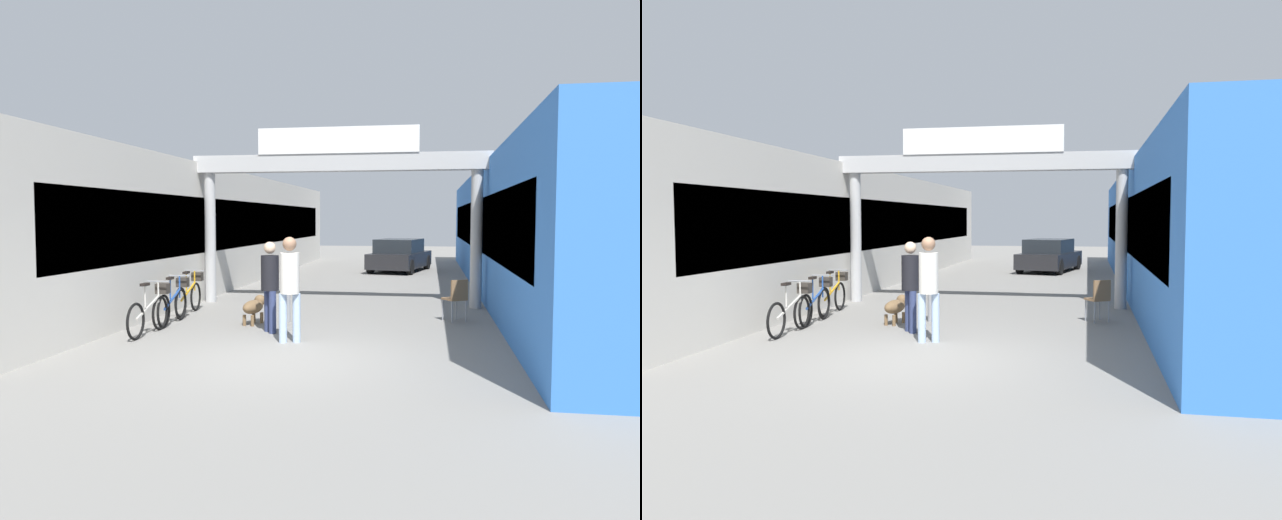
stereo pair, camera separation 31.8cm
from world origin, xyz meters
TOP-DOWN VIEW (x-y plane):
  - ground_plane at (0.00, 0.00)m, footprint 80.00×80.00m
  - storefront_left at (-5.09, 11.00)m, footprint 3.00×26.00m
  - storefront_right at (5.09, 11.00)m, footprint 3.00×26.00m
  - arcade_sign_gateway at (0.00, 6.18)m, footprint 7.40×0.47m
  - pedestrian_with_dog at (-0.73, 2.21)m, footprint 0.47×0.47m
  - pedestrian_companion at (-0.14, 1.33)m, footprint 0.43×0.43m
  - dog_on_leash at (-1.28, 3.08)m, footprint 0.43×0.81m
  - bicycle_silver_nearest at (-2.89, 1.68)m, footprint 0.46×1.69m
  - bicycle_blue_second at (-2.94, 2.88)m, footprint 0.46×1.69m
  - bicycle_orange_third at (-3.12, 4.19)m, footprint 0.46×1.69m
  - bollard_post_metal at (-0.67, 3.47)m, footprint 0.10×0.10m
  - cafe_chair_wood_nearer at (2.81, 4.09)m, footprint 0.55×0.55m
  - parked_car_black at (1.04, 16.48)m, footprint 2.56×4.28m

SIDE VIEW (x-z plane):
  - ground_plane at x=0.00m, z-range 0.00..0.00m
  - dog_on_leash at x=-1.28m, z-range 0.07..0.65m
  - bicycle_silver_nearest at x=-2.89m, z-range -0.05..0.93m
  - bicycle_blue_second at x=-2.94m, z-range -0.05..0.93m
  - bicycle_orange_third at x=-3.12m, z-range -0.05..0.93m
  - bollard_post_metal at x=-0.67m, z-range 0.01..1.04m
  - cafe_chair_wood_nearer at x=2.81m, z-range 0.10..0.99m
  - parked_car_black at x=1.04m, z-range -0.02..1.31m
  - pedestrian_with_dog at x=-0.73m, z-range 0.13..1.85m
  - pedestrian_companion at x=-0.14m, z-range 0.15..1.99m
  - storefront_left at x=-5.09m, z-range 0.00..3.61m
  - storefront_right at x=5.09m, z-range 0.00..3.61m
  - arcade_sign_gateway at x=0.00m, z-range 0.95..5.34m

